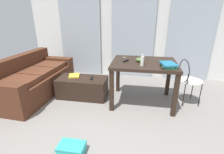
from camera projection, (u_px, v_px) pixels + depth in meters
ground_plane at (123, 115)px, 2.80m from camera, size 7.66×7.66×0.00m
wall_back at (133, 30)px, 4.20m from camera, size 5.35×0.10×2.41m
curtains at (133, 38)px, 4.20m from camera, size 3.80×0.03×1.99m
couch at (33, 80)px, 3.44m from camera, size 0.96×1.89×0.79m
coffee_table at (83, 87)px, 3.36m from camera, size 0.97×0.49×0.40m
craft_table at (144, 68)px, 2.98m from camera, size 1.13×0.89×0.79m
wire_chair at (187, 77)px, 3.00m from camera, size 0.42×0.44×0.85m
bottle_near at (142, 61)px, 2.71m from camera, size 0.06×0.06×0.20m
bowl at (140, 60)px, 2.96m from camera, size 0.15×0.15×0.07m
book_stack at (168, 65)px, 2.65m from camera, size 0.27×0.34×0.07m
tv_remote_on_table at (126, 61)px, 2.99m from camera, size 0.10×0.15×0.02m
scissors at (123, 57)px, 3.26m from camera, size 0.11×0.07×0.00m
tv_remote_primary at (92, 78)px, 3.26m from camera, size 0.07×0.15×0.02m
magazine at (74, 76)px, 3.39m from camera, size 0.27×0.29×0.02m
shoebox at (72, 149)px, 2.02m from camera, size 0.32×0.21×0.12m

